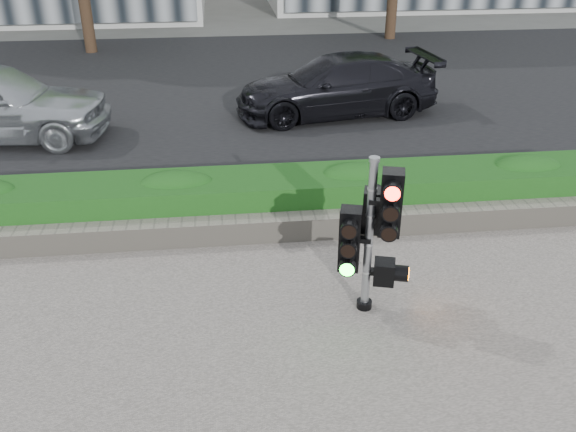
% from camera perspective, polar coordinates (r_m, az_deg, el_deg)
% --- Properties ---
extents(ground, '(120.00, 120.00, 0.00)m').
position_cam_1_polar(ground, '(7.21, -1.22, -9.78)').
color(ground, '#51514C').
rests_on(ground, ground).
extents(road, '(60.00, 13.00, 0.02)m').
position_cam_1_polar(road, '(16.31, -4.62, 12.00)').
color(road, black).
rests_on(road, ground).
extents(curb, '(60.00, 0.25, 0.12)m').
position_cam_1_polar(curb, '(9.87, -2.95, 1.62)').
color(curb, gray).
rests_on(curb, ground).
extents(stone_wall, '(12.00, 0.32, 0.34)m').
position_cam_1_polar(stone_wall, '(8.70, -2.42, -1.14)').
color(stone_wall, gray).
rests_on(stone_wall, sidewalk).
extents(hedge, '(12.00, 1.00, 0.68)m').
position_cam_1_polar(hedge, '(9.19, -2.75, 1.73)').
color(hedge, '#307D26').
rests_on(hedge, sidewalk).
extents(traffic_signal, '(0.71, 0.58, 1.93)m').
position_cam_1_polar(traffic_signal, '(6.89, 7.86, -1.14)').
color(traffic_signal, black).
rests_on(traffic_signal, sidewalk).
extents(car_dark, '(4.69, 2.40, 1.30)m').
position_cam_1_polar(car_dark, '(13.89, 4.54, 12.06)').
color(car_dark, black).
rests_on(car_dark, road).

